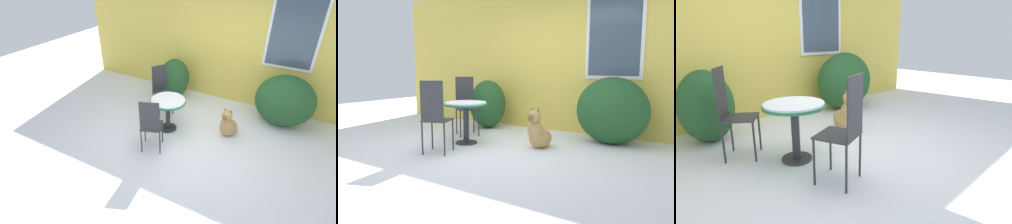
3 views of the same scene
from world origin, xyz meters
The scene contains 8 objects.
ground_plane centered at (0.00, 0.00, 0.00)m, with size 16.00×16.00×0.00m, color white.
house_wall centered at (0.06, 2.20, 1.50)m, with size 8.00×0.10×2.97m.
shrub_left centered at (-1.17, 1.65, 0.50)m, with size 0.72×0.80×1.01m.
shrub_middle centered at (1.45, 1.63, 0.56)m, with size 1.20×0.87×1.13m.
patio_table centered at (-0.61, 0.30, 0.56)m, with size 0.72×0.72×0.71m.
patio_chair_near_table centered at (-1.10, 0.87, 0.60)m, with size 0.53×0.53×1.10m.
patio_chair_far_side centered at (-0.54, -0.48, 0.60)m, with size 0.50×0.50×1.10m.
dog centered at (0.57, 0.68, 0.24)m, with size 0.40×0.61×0.65m.
Camera 1 is at (1.60, -3.74, 3.26)m, focal length 28.00 mm.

